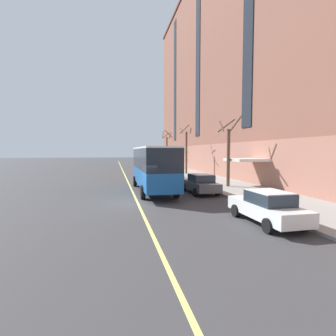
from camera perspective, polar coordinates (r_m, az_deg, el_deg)
The scene contains 12 objects.
ground_plane at distance 17.64m, azimuth -7.00°, elevation -7.47°, with size 260.00×260.00×0.00m, color #38383A.
sidewalk at distance 23.26m, azimuth 16.56°, elevation -4.70°, with size 5.64×160.00×0.15m, color gray.
city_bus at distance 21.91m, azimuth -3.28°, elevation 0.41°, with size 2.75×10.89×3.74m.
parked_car_red_0 at distance 48.29m, azimuth -3.27°, elevation 0.55°, with size 1.99×4.26×1.56m.
parked_car_navy_1 at distance 33.81m, azimuth -0.08°, elevation -0.77°, with size 2.04×4.65×1.56m.
parked_car_white_3 at distance 13.28m, azimuth 20.74°, elevation -7.94°, with size 1.96×4.60×1.56m.
parked_car_darkgray_5 at distance 21.33m, azimuth 7.04°, elevation -3.41°, with size 2.13×4.63×1.56m.
street_tree_mid_block at distance 24.93m, azimuth 13.00°, elevation 3.43°, with size 1.89×1.66×6.49m.
street_tree_far_uptown at distance 38.40m, azimuth 3.98°, elevation 4.06°, with size 1.63×1.66×7.22m.
street_tree_far_downtown at distance 52.33m, azimuth -0.25°, elevation 4.23°, with size 2.10×2.10×7.37m.
fire_hydrant at distance 14.52m, azimuth 25.33°, elevation -8.23°, with size 0.42×0.24×0.72m.
lane_centerline at distance 20.59m, azimuth -7.40°, elevation -5.85°, with size 0.16×140.00×0.01m, color #E0D66B.
Camera 1 is at (-1.40, -17.26, 3.40)m, focal length 28.00 mm.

